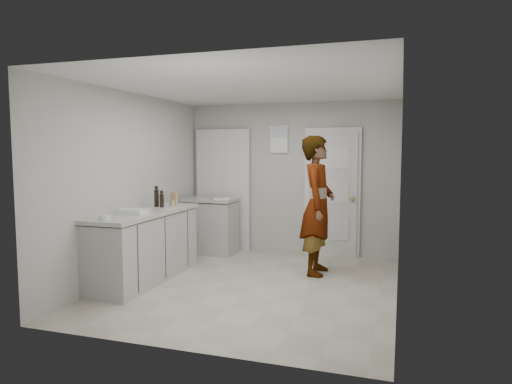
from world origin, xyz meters
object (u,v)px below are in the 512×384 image
(person, at_px, (318,205))
(oil_cruet_a, at_px, (162,199))
(cake_mix_box, at_px, (174,198))
(oil_cruet_b, at_px, (156,197))
(spice_jar, at_px, (173,203))
(baking_dish, at_px, (132,212))
(egg_bowl, at_px, (105,217))

(person, bearing_deg, oil_cruet_a, 104.74)
(person, relative_size, cake_mix_box, 10.82)
(oil_cruet_a, bearing_deg, oil_cruet_b, 156.50)
(cake_mix_box, relative_size, spice_jar, 2.24)
(person, relative_size, oil_cruet_a, 8.01)
(person, relative_size, oil_cruet_b, 6.45)
(oil_cruet_a, bearing_deg, cake_mix_box, 89.82)
(cake_mix_box, distance_m, oil_cruet_a, 0.36)
(oil_cruet_a, bearing_deg, spice_jar, 60.84)
(spice_jar, relative_size, oil_cruet_a, 0.33)
(spice_jar, xyz_separation_m, oil_cruet_b, (-0.20, -0.11, 0.10))
(person, xyz_separation_m, spice_jar, (-2.00, -0.44, 0.00))
(oil_cruet_b, height_order, baking_dish, oil_cruet_b)
(baking_dish, bearing_deg, cake_mix_box, 88.41)
(egg_bowl, bearing_deg, cake_mix_box, 87.81)
(oil_cruet_a, relative_size, baking_dish, 0.69)
(cake_mix_box, distance_m, egg_bowl, 1.57)
(oil_cruet_b, xyz_separation_m, egg_bowl, (0.05, -1.26, -0.12))
(oil_cruet_a, height_order, oil_cruet_b, oil_cruet_b)
(person, xyz_separation_m, oil_cruet_a, (-2.09, -0.60, 0.08))
(oil_cruet_b, bearing_deg, oil_cruet_a, -23.50)
(baking_dish, bearing_deg, spice_jar, 82.29)
(person, relative_size, spice_jar, 24.28)
(cake_mix_box, distance_m, oil_cruet_b, 0.33)
(cake_mix_box, bearing_deg, spice_jar, -54.11)
(spice_jar, xyz_separation_m, baking_dish, (-0.12, -0.85, -0.01))
(person, distance_m, cake_mix_box, 2.10)
(baking_dish, bearing_deg, oil_cruet_a, 87.69)
(oil_cruet_a, height_order, egg_bowl, oil_cruet_a)
(person, relative_size, baking_dish, 5.56)
(oil_cruet_a, distance_m, baking_dish, 0.70)
(spice_jar, height_order, oil_cruet_b, oil_cruet_b)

